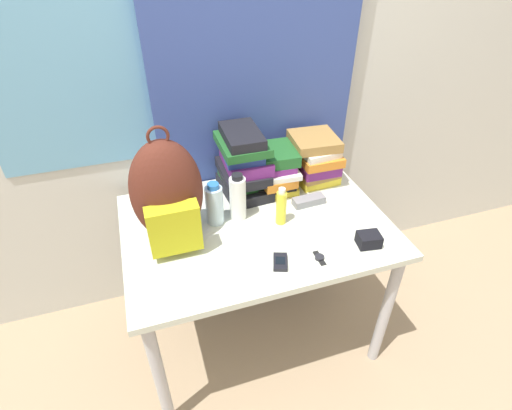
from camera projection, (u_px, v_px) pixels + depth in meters
The scene contains 15 objects.
ground_plane at pixel (282, 396), 1.88m from camera, with size 12.00×12.00×0.00m, color #9E8466.
wall_back at pixel (222, 73), 1.82m from camera, with size 6.00×0.06×2.50m.
curtain_blue at pixel (256, 73), 1.81m from camera, with size 0.97×0.04×2.50m.
desk at pixel (256, 239), 1.80m from camera, with size 1.14×0.80×0.74m.
backpack at pixel (168, 195), 1.55m from camera, with size 0.28×0.26×0.50m.
book_stack_left at pixel (243, 164), 1.85m from camera, with size 0.23×0.29×0.33m.
book_stack_center at pixel (272, 169), 1.92m from camera, with size 0.23×0.29×0.21m.
book_stack_right at pixel (314, 158), 1.97m from camera, with size 0.24×0.27×0.24m.
water_bottle at pixel (214, 204), 1.70m from camera, with size 0.08×0.08×0.20m.
sports_bottle at pixel (238, 198), 1.72m from camera, with size 0.07×0.07×0.22m.
sunscreen_bottle at pixel (281, 207), 1.70m from camera, with size 0.04×0.04×0.18m.
cell_phone at pixel (280, 262), 1.54m from camera, with size 0.08×0.10×0.02m.
sunglasses_case at pixel (309, 201), 1.85m from camera, with size 0.15×0.06×0.04m.
camera_pouch at pixel (369, 240), 1.62m from camera, with size 0.10×0.09×0.05m.
wristwatch at pixel (319, 258), 1.57m from camera, with size 0.04×0.08×0.01m.
Camera 1 is at (-0.42, -0.89, 1.85)m, focal length 28.00 mm.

